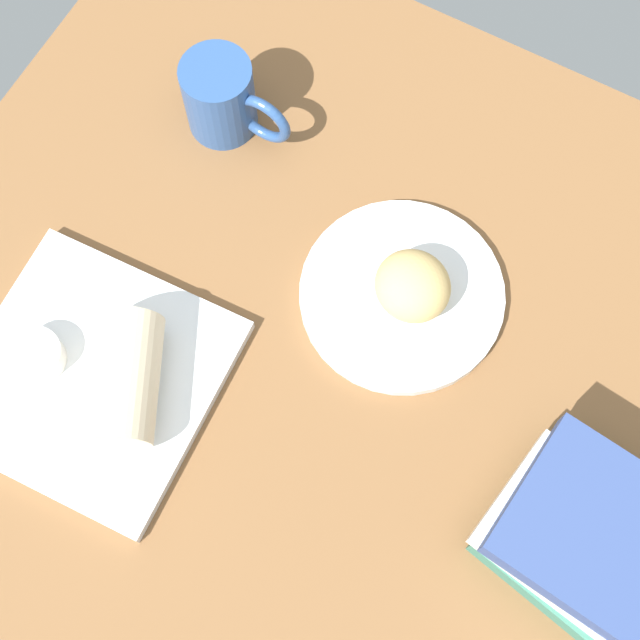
{
  "coord_description": "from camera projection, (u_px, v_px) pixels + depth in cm",
  "views": [
    {
      "loc": [
        -6.7,
        25.98,
        96.91
      ],
      "look_at": [
        8.7,
        -2.19,
        7.0
      ],
      "focal_mm": 51.87,
      "sensor_mm": 36.0,
      "label": 1
    }
  ],
  "objects": [
    {
      "name": "dining_table",
      "position": [
        382.0,
        390.0,
        0.98
      ],
      "size": [
        110.0,
        90.0,
        4.0
      ],
      "primitive_type": "cube",
      "color": "brown",
      "rests_on": "ground"
    },
    {
      "name": "round_plate",
      "position": [
        402.0,
        295.0,
        0.99
      ],
      "size": [
        21.98,
        21.98,
        1.4
      ],
      "primitive_type": "cylinder",
      "color": "white",
      "rests_on": "dining_table"
    },
    {
      "name": "scone_pastry",
      "position": [
        413.0,
        286.0,
        0.95
      ],
      "size": [
        10.44,
        10.21,
        5.99
      ],
      "primitive_type": "ellipsoid",
      "rotation": [
        0.0,
        0.0,
        5.9
      ],
      "color": "#D8B56D",
      "rests_on": "round_plate"
    },
    {
      "name": "square_plate",
      "position": [
        92.0,
        378.0,
        0.96
      ],
      "size": [
        26.27,
        26.27,
        1.6
      ],
      "primitive_type": "cube",
      "rotation": [
        0.0,
        0.0,
        0.05
      ],
      "color": "white",
      "rests_on": "dining_table"
    },
    {
      "name": "sauce_cup",
      "position": [
        36.0,
        356.0,
        0.94
      ],
      "size": [
        5.64,
        5.64,
        2.63
      ],
      "color": "silver",
      "rests_on": "square_plate"
    },
    {
      "name": "breakfast_wrap",
      "position": [
        124.0,
        379.0,
        0.91
      ],
      "size": [
        12.01,
        14.71,
        6.92
      ],
      "primitive_type": "cylinder",
      "rotation": [
        1.57,
        0.0,
        3.61
      ],
      "color": "beige",
      "rests_on": "square_plate"
    },
    {
      "name": "book_stack",
      "position": [
        597.0,
        544.0,
        0.87
      ],
      "size": [
        22.43,
        18.89,
        8.95
      ],
      "color": "#387260",
      "rests_on": "dining_table"
    },
    {
      "name": "coffee_mug",
      "position": [
        223.0,
        98.0,
        1.02
      ],
      "size": [
        13.15,
        7.97,
        9.82
      ],
      "color": "#2D518C",
      "rests_on": "dining_table"
    }
  ]
}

